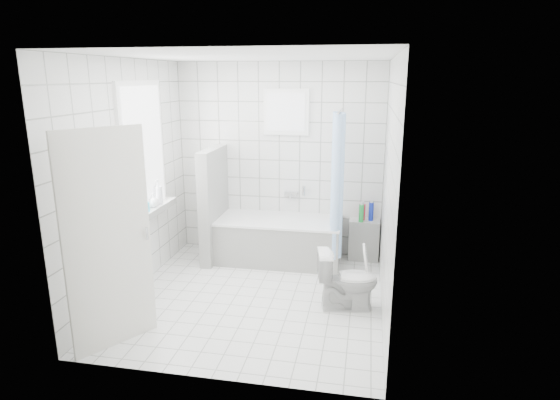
# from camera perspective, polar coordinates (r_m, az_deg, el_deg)

# --- Properties ---
(ground) EXTENTS (3.00, 3.00, 0.00)m
(ground) POSITION_cam_1_polar(r_m,az_deg,el_deg) (5.39, -3.13, -11.70)
(ground) COLOR white
(ground) RESTS_ON ground
(ceiling) EXTENTS (3.00, 3.00, 0.00)m
(ceiling) POSITION_cam_1_polar(r_m,az_deg,el_deg) (4.82, -3.58, 17.13)
(ceiling) COLOR white
(ceiling) RESTS_ON ground
(wall_back) EXTENTS (2.80, 0.02, 2.60)m
(wall_back) POSITION_cam_1_polar(r_m,az_deg,el_deg) (6.38, -0.09, 4.87)
(wall_back) COLOR white
(wall_back) RESTS_ON ground
(wall_front) EXTENTS (2.80, 0.02, 2.60)m
(wall_front) POSITION_cam_1_polar(r_m,az_deg,el_deg) (3.56, -9.17, -3.42)
(wall_front) COLOR white
(wall_front) RESTS_ON ground
(wall_left) EXTENTS (0.02, 3.00, 2.60)m
(wall_left) POSITION_cam_1_polar(r_m,az_deg,el_deg) (5.45, -17.79, 2.43)
(wall_left) COLOR white
(wall_left) RESTS_ON ground
(wall_right) EXTENTS (0.02, 3.00, 2.60)m
(wall_right) POSITION_cam_1_polar(r_m,az_deg,el_deg) (4.81, 13.08, 1.17)
(wall_right) COLOR white
(wall_right) RESTS_ON ground
(window_left) EXTENTS (0.01, 0.90, 1.40)m
(window_left) POSITION_cam_1_polar(r_m,az_deg,el_deg) (5.64, -16.19, 6.05)
(window_left) COLOR white
(window_left) RESTS_ON wall_left
(window_back) EXTENTS (0.50, 0.01, 0.50)m
(window_back) POSITION_cam_1_polar(r_m,az_deg,el_deg) (6.24, 0.75, 10.65)
(window_back) COLOR white
(window_back) RESTS_ON wall_back
(window_sill) EXTENTS (0.18, 1.02, 0.08)m
(window_sill) POSITION_cam_1_polar(r_m,az_deg,el_deg) (5.77, -15.27, -1.22)
(window_sill) COLOR white
(window_sill) RESTS_ON wall_left
(door) EXTENTS (0.48, 0.69, 2.00)m
(door) POSITION_cam_1_polar(r_m,az_deg,el_deg) (4.39, -20.21, -4.77)
(door) COLOR silver
(door) RESTS_ON ground
(bathtub) EXTENTS (1.63, 0.77, 0.58)m
(bathtub) POSITION_cam_1_polar(r_m,az_deg,el_deg) (6.27, -0.08, -4.87)
(bathtub) COLOR white
(bathtub) RESTS_ON ground
(partition_wall) EXTENTS (0.15, 0.85, 1.50)m
(partition_wall) POSITION_cam_1_polar(r_m,az_deg,el_deg) (6.30, -8.07, -0.53)
(partition_wall) COLOR white
(partition_wall) RESTS_ON ground
(tiled_ledge) EXTENTS (0.40, 0.24, 0.55)m
(tiled_ledge) POSITION_cam_1_polar(r_m,az_deg,el_deg) (6.42, 10.18, -4.79)
(tiled_ledge) COLOR white
(tiled_ledge) RESTS_ON ground
(toilet) EXTENTS (0.69, 0.47, 0.64)m
(toilet) POSITION_cam_1_polar(r_m,az_deg,el_deg) (5.06, 8.21, -9.62)
(toilet) COLOR white
(toilet) RESTS_ON ground
(curtain_rod) EXTENTS (0.02, 0.80, 0.02)m
(curtain_rod) POSITION_cam_1_polar(r_m,az_deg,el_deg) (5.80, 7.36, 10.72)
(curtain_rod) COLOR silver
(curtain_rod) RESTS_ON wall_back
(shower_curtain) EXTENTS (0.14, 0.48, 1.78)m
(shower_curtain) POSITION_cam_1_polar(r_m,az_deg,el_deg) (5.80, 6.99, 1.73)
(shower_curtain) COLOR #5297F0
(shower_curtain) RESTS_ON curtain_rod
(tub_faucet) EXTENTS (0.18, 0.06, 0.06)m
(tub_faucet) POSITION_cam_1_polar(r_m,az_deg,el_deg) (6.41, 1.36, 0.79)
(tub_faucet) COLOR silver
(tub_faucet) RESTS_ON wall_back
(sill_bottles) EXTENTS (0.15, 0.46, 0.30)m
(sill_bottles) POSITION_cam_1_polar(r_m,az_deg,el_deg) (5.78, -15.05, 0.44)
(sill_bottles) COLOR white
(sill_bottles) RESTS_ON window_sill
(ledge_bottles) EXTENTS (0.19, 0.16, 0.25)m
(ledge_bottles) POSITION_cam_1_polar(r_m,az_deg,el_deg) (6.28, 10.35, -1.48)
(ledge_bottles) COLOR #172CBA
(ledge_bottles) RESTS_ON tiled_ledge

